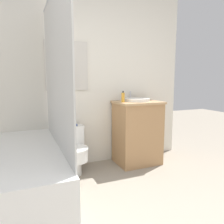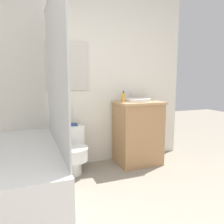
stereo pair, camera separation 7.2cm
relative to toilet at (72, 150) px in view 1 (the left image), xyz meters
name	(u,v)px [view 1 (the left image)]	position (x,y,z in m)	size (l,w,h in m)	color
wall_back	(80,74)	(0.21, 0.28, 0.95)	(3.07, 0.07, 2.50)	silver
shower_area	(30,172)	(-0.52, -0.54, 0.02)	(0.60, 1.59, 1.98)	white
toilet	(72,150)	(0.00, 0.00, 0.00)	(0.37, 0.49, 0.59)	white
vanity	(137,132)	(0.93, 0.00, 0.14)	(0.62, 0.49, 0.88)	#AD7F51
sink	(137,100)	(0.93, 0.02, 0.60)	(0.35, 0.38, 0.13)	white
soap_bottle	(123,97)	(0.69, -0.04, 0.64)	(0.05, 0.05, 0.15)	gold
book_on_tank	(69,125)	(0.00, 0.12, 0.30)	(0.19, 0.11, 0.02)	#33477F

